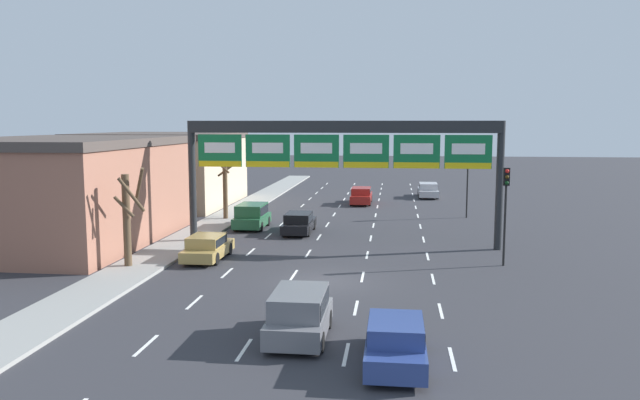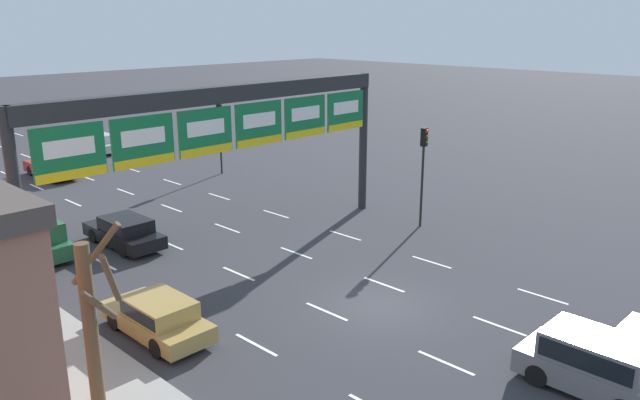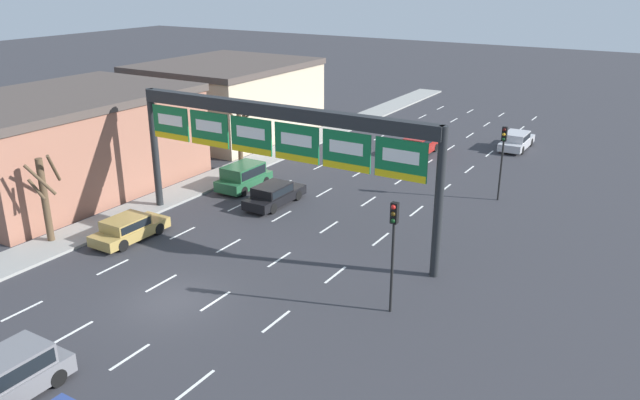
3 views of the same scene
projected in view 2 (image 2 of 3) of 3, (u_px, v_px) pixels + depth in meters
ground_plane at (377, 306)px, 22.79m from camera, size 220.00×220.00×0.00m
lane_dashes at (171, 225)px, 31.80m from camera, size 10.02×67.00×0.01m
sign_gantry at (229, 117)px, 26.68m from camera, size 18.53×0.70×7.39m
car_silver at (98, 142)px, 49.36m from camera, size 1.88×4.83×1.42m
suv_green at (33, 237)px, 27.16m from camera, size 1.97×4.01×1.70m
car_black at (125, 231)px, 28.66m from camera, size 1.80×4.63×1.37m
car_gold at (158, 316)px, 20.44m from camera, size 1.82×4.37×1.35m
suv_grey at (594, 361)px, 17.35m from camera, size 1.92×3.92×1.67m
car_red at (51, 166)px, 41.21m from camera, size 1.82×4.81×1.50m
traffic_light_near_gantry at (424, 157)px, 30.63m from camera, size 0.30×0.35×5.02m
traffic_light_mid_block at (220, 124)px, 41.52m from camera, size 0.30×0.35×4.80m
tree_bare_second at (93, 317)px, 15.99m from camera, size 1.50×2.06×4.96m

